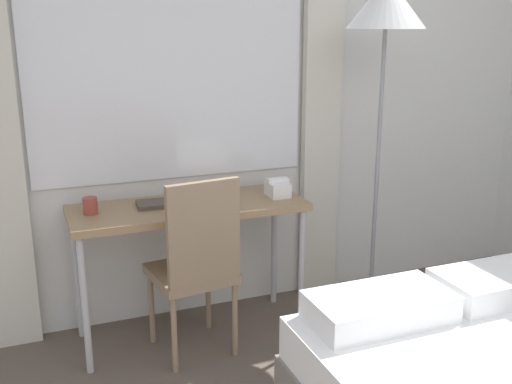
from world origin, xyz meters
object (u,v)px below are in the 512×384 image
Objects in this scene: desk at (189,217)px; telephone at (278,188)px; standing_lamp at (385,25)px; book at (161,203)px; mug at (90,206)px; desk_chair at (196,261)px.

telephone reaches higher than desk.
standing_lamp reaches higher than book.
desk is 4.72× the size of book.
desk_chair is at bearing -28.93° from mug.
desk_chair reaches higher than telephone.
standing_lamp reaches higher than desk_chair.
desk is 9.09× the size of telephone.
desk is 0.17m from book.
telephone is 1.02m from mug.
standing_lamp reaches higher than desk.
desk is 0.53m from telephone.
book is 0.37m from mug.
standing_lamp is 22.67× the size of mug.
book is at bearing 166.84° from desk.
desk_chair is 0.50× the size of standing_lamp.
telephone is 1.61× the size of mug.
standing_lamp is 14.05× the size of telephone.
desk_chair is 0.38m from book.
standing_lamp is at bearing -5.45° from mug.
mug is at bearing 143.69° from desk_chair.
telephone is at bearing 13.77° from desk_chair.
desk is at bearing 176.24° from telephone.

